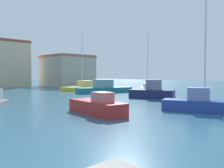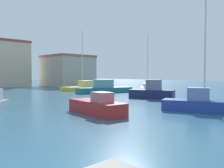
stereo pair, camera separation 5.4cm
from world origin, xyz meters
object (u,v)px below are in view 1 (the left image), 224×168
at_px(motorboat_navy_near_pier, 152,92).
at_px(motorboat_teal_outer_mooring, 104,88).
at_px(sailboat_blue_behind_lamppost, 204,103).
at_px(motorboat_red_distant_north, 97,106).
at_px(sailboat_yellow_mid_harbor, 83,87).
at_px(sailboat_white_distant_east, 147,88).

bearing_deg(motorboat_navy_near_pier, motorboat_teal_outer_mooring, 79.62).
relative_size(sailboat_blue_behind_lamppost, motorboat_red_distant_north, 1.95).
distance_m(sailboat_blue_behind_lamppost, sailboat_yellow_mid_harbor, 27.24).
height_order(sailboat_blue_behind_lamppost, sailboat_white_distant_east, sailboat_blue_behind_lamppost).
bearing_deg(sailboat_white_distant_east, motorboat_navy_near_pier, -140.80).
xyz_separation_m(motorboat_navy_near_pier, motorboat_red_distant_north, (-11.50, -3.54, -0.19)).
xyz_separation_m(sailboat_blue_behind_lamppost, motorboat_red_distant_north, (-6.23, 4.82, -0.08)).
distance_m(sailboat_white_distant_east, motorboat_red_distant_north, 22.80).
bearing_deg(sailboat_blue_behind_lamppost, motorboat_red_distant_north, 142.30).
bearing_deg(sailboat_blue_behind_lamppost, sailboat_yellow_mid_harbor, 70.69).
xyz_separation_m(sailboat_blue_behind_lamppost, motorboat_teal_outer_mooring, (7.08, 18.29, 0.01)).
height_order(sailboat_yellow_mid_harbor, sailboat_white_distant_east, sailboat_yellow_mid_harbor).
relative_size(motorboat_navy_near_pier, sailboat_yellow_mid_harbor, 0.51).
distance_m(motorboat_navy_near_pier, motorboat_teal_outer_mooring, 10.09).
distance_m(motorboat_navy_near_pier, motorboat_red_distant_north, 12.04).
relative_size(motorboat_teal_outer_mooring, sailboat_white_distant_east, 0.93).
xyz_separation_m(sailboat_yellow_mid_harbor, motorboat_teal_outer_mooring, (-1.92, -7.41, 0.08)).
height_order(sailboat_yellow_mid_harbor, motorboat_teal_outer_mooring, sailboat_yellow_mid_harbor).
bearing_deg(motorboat_red_distant_north, motorboat_navy_near_pier, 17.13).
bearing_deg(motorboat_red_distant_north, motorboat_teal_outer_mooring, 45.33).
height_order(motorboat_navy_near_pier, motorboat_teal_outer_mooring, motorboat_navy_near_pier).
xyz_separation_m(motorboat_navy_near_pier, motorboat_teal_outer_mooring, (1.82, 9.93, -0.09)).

